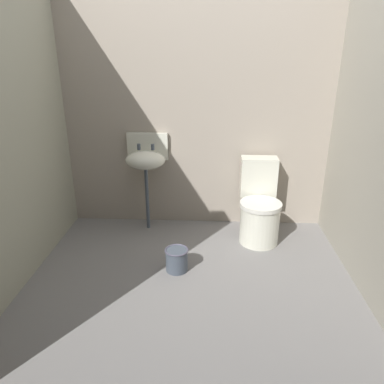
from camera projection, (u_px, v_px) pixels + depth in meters
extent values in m
cube|color=slate|center=(190.00, 290.00, 2.95)|extent=(3.08, 2.81, 0.08)
cube|color=#9E9283|center=(197.00, 107.00, 3.64)|extent=(3.08, 0.10, 2.49)
cylinder|color=silver|center=(259.00, 224.00, 3.54)|extent=(0.38, 0.38, 0.38)
cylinder|color=silver|center=(261.00, 205.00, 3.47)|extent=(0.40, 0.40, 0.04)
cube|color=silver|center=(259.00, 177.00, 3.68)|extent=(0.36, 0.18, 0.40)
cylinder|color=#434C58|center=(147.00, 199.00, 3.78)|extent=(0.04, 0.04, 0.66)
ellipsoid|color=silver|center=(145.00, 160.00, 3.62)|extent=(0.40, 0.32, 0.18)
cube|color=silver|center=(148.00, 146.00, 3.74)|extent=(0.42, 0.04, 0.28)
cylinder|color=#434C58|center=(139.00, 147.00, 3.64)|extent=(0.04, 0.04, 0.06)
cylinder|color=#434C58|center=(153.00, 147.00, 3.63)|extent=(0.04, 0.04, 0.06)
cylinder|color=#434C58|center=(177.00, 260.00, 3.11)|extent=(0.19, 0.19, 0.20)
torus|color=#4A4859|center=(177.00, 250.00, 3.08)|extent=(0.20, 0.20, 0.02)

